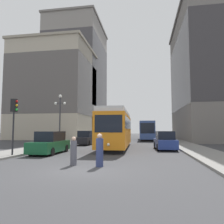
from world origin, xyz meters
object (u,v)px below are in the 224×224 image
streetcar (116,128)px  pedestrian_crossing_near (100,151)px  parked_car_left_mid (86,138)px  pedestrian_crossing_far (74,152)px  lamp_post_left_near (60,112)px  traffic_light_near_left (14,112)px  parked_car_left_far (50,143)px  transit_bus (146,130)px  parked_car_left_near (105,135)px  parked_car_right_far (165,141)px

streetcar → pedestrian_crossing_near: 11.57m
parked_car_left_mid → pedestrian_crossing_near: parked_car_left_mid is taller
pedestrian_crossing_far → lamp_post_left_near: 13.28m
pedestrian_crossing_near → traffic_light_near_left: traffic_light_near_left is taller
pedestrian_crossing_near → pedestrian_crossing_far: pedestrian_crossing_near is taller
parked_car_left_far → lamp_post_left_near: lamp_post_left_near is taller
parked_car_left_mid → pedestrian_crossing_near: bearing=-70.4°
streetcar → transit_bus: bearing=78.2°
parked_car_left_near → streetcar: bearing=-78.1°
parked_car_left_mid → parked_car_left_far: 10.44m
streetcar → transit_bus: size_ratio=0.99×
streetcar → parked_car_left_far: 7.77m
traffic_light_near_left → lamp_post_left_near: 8.86m
parked_car_left_mid → pedestrian_crossing_far: size_ratio=2.79×
parked_car_left_mid → pedestrian_crossing_near: 16.74m
transit_bus → parked_car_left_near: (-7.89, -0.81, -1.10)m
pedestrian_crossing_far → lamp_post_left_near: bearing=72.0°
parked_car_left_mid → parked_car_right_far: size_ratio=0.97×
streetcar → traffic_light_near_left: traffic_light_near_left is taller
pedestrian_crossing_far → lamp_post_left_near: lamp_post_left_near is taller
parked_car_left_near → pedestrian_crossing_near: size_ratio=2.82×
parked_car_right_far → lamp_post_left_near: size_ratio=0.77×
parked_car_left_mid → lamp_post_left_near: lamp_post_left_near is taller
transit_bus → traffic_light_near_left: 28.98m
parked_car_left_far → traffic_light_near_left: traffic_light_near_left is taller
parked_car_left_near → pedestrian_crossing_far: bearing=-85.2°
lamp_post_left_near → parked_car_right_far: bearing=-6.4°
pedestrian_crossing_far → parked_car_left_near: bearing=53.0°
parked_car_left_near → parked_car_right_far: bearing=-65.7°
pedestrian_crossing_near → transit_bus: bearing=-61.7°
parked_car_left_near → parked_car_left_mid: same height
parked_car_left_far → pedestrian_crossing_far: size_ratio=3.07×
lamp_post_left_near → streetcar: bearing=-2.3°
parked_car_left_mid → pedestrian_crossing_near: (5.39, -15.84, -0.03)m
parked_car_right_far → parked_car_left_near: bearing=-66.4°
pedestrian_crossing_near → pedestrian_crossing_far: size_ratio=1.11×
streetcar → parked_car_left_far: size_ratio=2.61×
parked_car_left_far → traffic_light_near_left: 3.88m
parked_car_left_mid → lamp_post_left_near: 5.50m
parked_car_left_near → parked_car_left_mid: 13.57m
transit_bus → pedestrian_crossing_far: (-4.03, -30.01, -1.21)m
streetcar → parked_car_right_far: bearing=-13.9°
parked_car_left_far → streetcar: bearing=51.1°
lamp_post_left_near → traffic_light_near_left: bearing=-88.6°
parked_car_left_far → pedestrian_crossing_far: bearing=-54.4°
pedestrian_crossing_near → parked_car_left_far: bearing=-12.0°
parked_car_right_far → pedestrian_crossing_far: parked_car_right_far is taller
transit_bus → parked_car_left_near: size_ratio=2.58×
pedestrian_crossing_far → lamp_post_left_near: size_ratio=0.27×
streetcar → parked_car_left_near: bearing=102.6°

